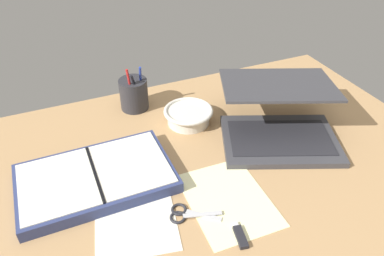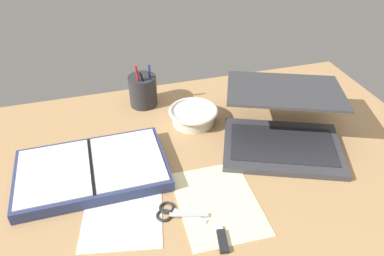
{
  "view_description": "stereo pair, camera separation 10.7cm",
  "coord_description": "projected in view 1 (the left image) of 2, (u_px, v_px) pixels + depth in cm",
  "views": [
    {
      "loc": [
        -35.44,
        -68.66,
        72.07
      ],
      "look_at": [
        -1.44,
        10.93,
        9.0
      ],
      "focal_mm": 35.0,
      "sensor_mm": 36.0,
      "label": 1
    },
    {
      "loc": [
        -25.36,
        -72.25,
        72.07
      ],
      "look_at": [
        -1.44,
        10.93,
        9.0
      ],
      "focal_mm": 35.0,
      "sensor_mm": 36.0,
      "label": 2
    }
  ],
  "objects": [
    {
      "name": "planner",
      "position": [
        96.0,
        178.0,
        0.98
      ],
      "size": [
        39.8,
        25.07,
        3.7
      ],
      "rotation": [
        0.0,
        0.0,
        0.01
      ],
      "color": "navy",
      "rests_on": "desk_top"
    },
    {
      "name": "paper_sheet_front",
      "position": [
        228.0,
        200.0,
        0.94
      ],
      "size": [
        20.1,
        26.64,
        0.16
      ],
      "primitive_type": "cube",
      "rotation": [
        0.0,
        0.0,
        -0.02
      ],
      "color": "#F4EFB2",
      "rests_on": "desk_top"
    },
    {
      "name": "usb_drive",
      "position": [
        240.0,
        236.0,
        0.85
      ],
      "size": [
        3.07,
        7.37,
        1.0
      ],
      "rotation": [
        0.0,
        0.0,
        -0.19
      ],
      "color": "black",
      "rests_on": "desk_top"
    },
    {
      "name": "pen_cup",
      "position": [
        134.0,
        94.0,
        1.25
      ],
      "size": [
        9.43,
        9.43,
        15.84
      ],
      "color": "#28282D",
      "rests_on": "desk_top"
    },
    {
      "name": "desk_top",
      "position": [
        212.0,
        171.0,
        1.04
      ],
      "size": [
        140.0,
        100.0,
        2.0
      ],
      "primitive_type": "cube",
      "color": "tan",
      "rests_on": "ground"
    },
    {
      "name": "bowl",
      "position": [
        188.0,
        115.0,
        1.2
      ],
      "size": [
        15.89,
        15.89,
        4.96
      ],
      "color": "silver",
      "rests_on": "desk_top"
    },
    {
      "name": "paper_sheet_beside_planner",
      "position": [
        136.0,
        220.0,
        0.89
      ],
      "size": [
        22.72,
        24.73,
        0.16
      ],
      "primitive_type": "cube",
      "rotation": [
        0.0,
        0.0,
        -0.2
      ],
      "color": "silver",
      "rests_on": "desk_top"
    },
    {
      "name": "laptop",
      "position": [
        279.0,
        120.0,
        1.13
      ],
      "size": [
        44.63,
        45.18,
        15.24
      ],
      "rotation": [
        0.0,
        0.0,
        -0.39
      ],
      "color": "#38383D",
      "rests_on": "desk_top"
    },
    {
      "name": "scissors",
      "position": [
        184.0,
        214.0,
        0.9
      ],
      "size": [
        12.39,
        9.34,
        0.8
      ],
      "rotation": [
        0.0,
        0.0,
        -0.5
      ],
      "color": "#B7B7BC",
      "rests_on": "desk_top"
    }
  ]
}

